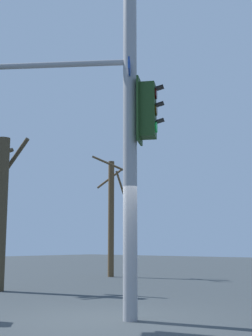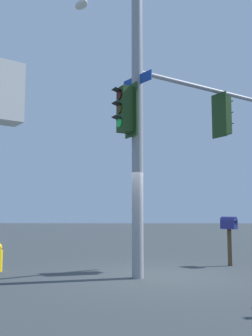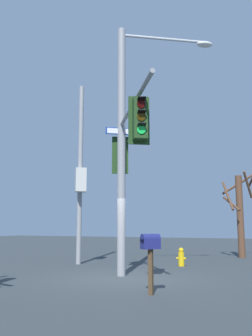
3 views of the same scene
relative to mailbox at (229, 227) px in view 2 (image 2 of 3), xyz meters
The scene contains 3 objects.
ground_plane 3.08m from the mailbox, 128.35° to the left, with size 80.00×80.00×0.00m, color #343B3F.
main_signal_pole_assembly 4.51m from the mailbox, 125.33° to the left, with size 3.37×5.84×8.58m.
mailbox is the anchor object (origin of this frame).
Camera 2 is at (-9.55, 0.46, 1.57)m, focal length 40.93 mm.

